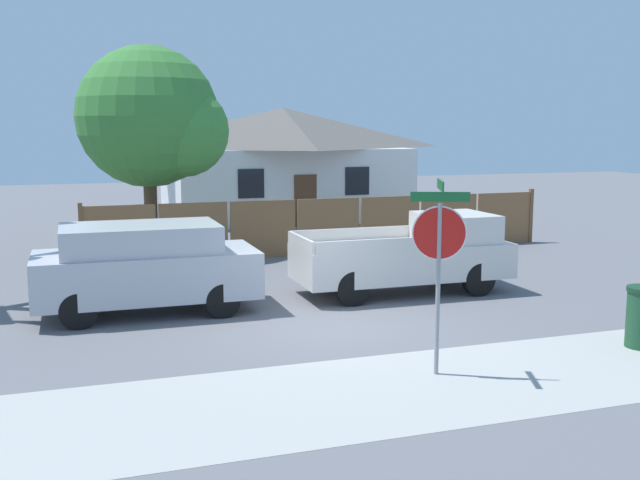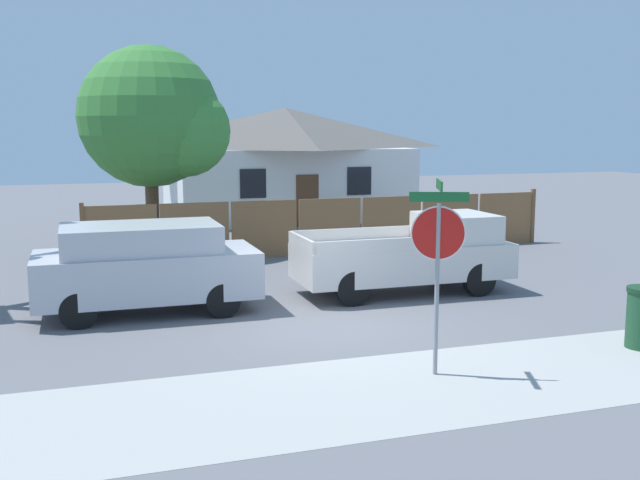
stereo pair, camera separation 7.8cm
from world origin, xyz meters
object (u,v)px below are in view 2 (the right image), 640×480
Objects in this scene: red_suv at (146,265)px; orange_pickup at (411,255)px; house at (285,161)px; stop_sign at (438,245)px; oak_tree at (157,120)px.

red_suv reaches higher than orange_pickup.
house is at bearing 85.74° from orange_pickup.
red_suv is 1.49× the size of stop_sign.
red_suv is (-1.14, -7.41, -3.02)m from oak_tree.
orange_pickup is 5.99m from stop_sign.
house reaches higher than red_suv.
oak_tree reaches higher than house.
orange_pickup is at bearing 0.47° from red_suv.
stop_sign is at bearing -54.31° from red_suv.
house is 16.70m from red_suv.
orange_pickup is at bearing -56.61° from oak_tree.
red_suv is at bearing -179.53° from orange_pickup.
house reaches higher than stop_sign.
oak_tree is 1.25× the size of orange_pickup.
house is 2.28× the size of red_suv.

